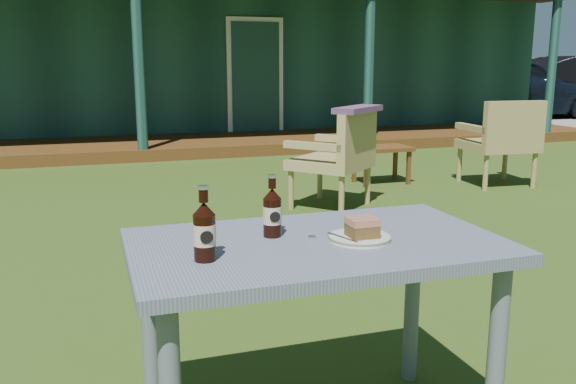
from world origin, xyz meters
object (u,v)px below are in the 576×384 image
object	(u,v)px
cafe_table	(317,270)
plate	(360,237)
side_table	(382,152)
cola_bottle_near	(272,212)
car_near	(512,87)
cake_slice	(362,227)
armchair_right	(503,138)
cola_bottle_far	(204,231)
armchair_left	(339,154)

from	to	relation	value
cafe_table	plate	bearing A→B (deg)	-15.74
side_table	cola_bottle_near	bearing A→B (deg)	-121.41
car_near	cake_slice	xyz separation A→B (m)	(-8.53, -10.15, 0.05)
side_table	armchair_right	bearing A→B (deg)	-25.29
plate	cola_bottle_near	world-z (taller)	cola_bottle_near
plate	cola_bottle_far	bearing A→B (deg)	-174.52
cola_bottle_near	armchair_right	xyz separation A→B (m)	(3.56, 3.45, -0.29)
car_near	plate	world-z (taller)	car_near
cola_bottle_near	cake_slice	bearing A→B (deg)	-27.86
cola_bottle_far	car_near	bearing A→B (deg)	48.38
car_near	armchair_right	xyz separation A→B (m)	(-5.23, -6.56, -0.21)
car_near	cafe_table	distance (m)	13.31
armchair_left	armchair_right	world-z (taller)	armchair_right
cafe_table	cola_bottle_near	size ratio (longest dim) A/B	5.77
cola_bottle_near	armchair_left	distance (m)	3.45
car_near	cola_bottle_far	world-z (taller)	car_near
cake_slice	car_near	bearing A→B (deg)	49.95
car_near	side_table	distance (m)	8.77
armchair_right	side_table	bearing A→B (deg)	154.71
plate	cola_bottle_near	distance (m)	0.30
plate	cola_bottle_near	xyz separation A→B (m)	(-0.26, 0.13, 0.08)
cake_slice	cola_bottle_near	world-z (taller)	cola_bottle_near
cafe_table	side_table	distance (m)	4.69
cola_bottle_near	side_table	xyz separation A→B (m)	(2.43, 3.98, -0.46)
cafe_table	plate	size ratio (longest dim) A/B	5.88
car_near	armchair_right	bearing A→B (deg)	143.57
car_near	armchair_right	size ratio (longest dim) A/B	4.67
cake_slice	armchair_left	size ratio (longest dim) A/B	0.10
plate	cake_slice	xyz separation A→B (m)	(0.00, -0.01, 0.04)
plate	cake_slice	distance (m)	0.04
plate	cola_bottle_far	size ratio (longest dim) A/B	0.92
cafe_table	armchair_left	bearing A→B (deg)	65.78
armchair_left	armchair_right	xyz separation A→B (m)	(2.01, 0.38, 0.02)
cola_bottle_far	side_table	bearing A→B (deg)	57.11
car_near	side_table	bearing A→B (deg)	135.60
cola_bottle_far	armchair_right	size ratio (longest dim) A/B	0.25
cafe_table	side_table	bearing A→B (deg)	60.46
car_near	armchair_left	xyz separation A→B (m)	(-7.25, -6.94, -0.23)
cafe_table	car_near	bearing A→B (deg)	49.36
cake_slice	cafe_table	bearing A→B (deg)	161.23
cafe_table	cola_bottle_far	xyz separation A→B (m)	(-0.38, -0.09, 0.19)
cafe_table	cake_slice	distance (m)	0.21
plate	armchair_left	distance (m)	3.46
cafe_table	cola_bottle_near	distance (m)	0.24
cola_bottle_near	armchair_right	bearing A→B (deg)	44.08
plate	armchair_left	xyz separation A→B (m)	(1.29, 3.20, -0.24)
cola_bottle_far	armchair_right	distance (m)	5.28
armchair_left	cola_bottle_far	bearing A→B (deg)	-119.05
plate	cake_slice	size ratio (longest dim) A/B	2.22
armchair_right	side_table	size ratio (longest dim) A/B	1.51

